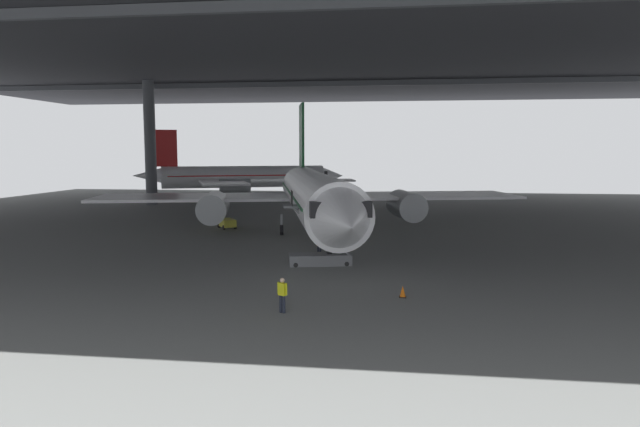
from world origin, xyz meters
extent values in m
plane|color=slate|center=(0.00, 0.00, 0.00)|extent=(110.00, 110.00, 0.00)
cylinder|color=#4C4F54|center=(-27.16, 26.90, 8.34)|extent=(1.51, 1.51, 16.68)
cube|color=#38383D|center=(0.00, 13.75, 17.28)|extent=(121.00, 99.00, 1.20)
cube|color=#4C4F54|center=(0.00, -11.00, 16.28)|extent=(115.50, 0.50, 0.70)
cube|color=#4C4F54|center=(0.00, 30.25, 16.28)|extent=(115.50, 0.50, 0.70)
cylinder|color=white|center=(-0.74, -0.53, 3.62)|extent=(10.99, 30.26, 4.04)
cone|color=white|center=(3.22, -16.96, 3.62)|extent=(4.99, 5.65, 3.96)
cube|color=black|center=(2.62, -14.47, 4.13)|extent=(4.01, 3.56, 0.89)
cone|color=white|center=(-4.69, 15.89, 4.03)|extent=(4.86, 7.10, 3.44)
cube|color=#19592D|center=(-4.10, 13.41, 8.95)|extent=(1.27, 4.35, 6.62)
cube|color=white|center=(-1.08, 13.00, 4.23)|extent=(5.78, 4.42, 0.16)
cube|color=white|center=(-6.59, 11.67, 4.23)|extent=(5.78, 4.42, 0.16)
cube|color=white|center=(8.31, 6.67, 3.22)|extent=(18.17, 11.11, 0.24)
cylinder|color=#9EA3A8|center=(6.85, 4.05, 2.51)|extent=(3.67, 5.70, 2.51)
cube|color=white|center=(-12.07, 1.76, 3.22)|extent=(18.17, 11.11, 0.24)
cylinder|color=#9EA3A8|center=(-9.58, 0.10, 2.51)|extent=(3.67, 5.70, 2.51)
cube|color=#19592D|center=(-0.74, -0.53, 3.93)|extent=(10.56, 28.13, 0.16)
cylinder|color=#9EA3A8|center=(1.63, -10.36, 1.25)|extent=(0.20, 0.20, 1.15)
cylinder|color=black|center=(1.63, -10.36, 0.45)|extent=(0.50, 0.95, 0.90)
cylinder|color=#9EA3A8|center=(1.12, 2.94, 1.25)|extent=(0.20, 0.20, 1.15)
cylinder|color=black|center=(1.12, 2.94, 0.45)|extent=(0.50, 0.95, 0.90)
cylinder|color=#9EA3A8|center=(-3.97, 1.71, 1.25)|extent=(0.20, 0.20, 1.15)
cylinder|color=black|center=(-3.97, 1.71, 0.45)|extent=(0.50, 0.95, 0.90)
cube|color=slate|center=(1.09, -10.68, 0.35)|extent=(4.24, 2.39, 0.70)
cube|color=slate|center=(1.09, -10.68, 2.26)|extent=(3.91, 2.13, 3.22)
cube|color=slate|center=(-0.68, -11.11, 3.82)|extent=(1.37, 1.52, 0.12)
cylinder|color=black|center=(-0.54, -11.69, 4.32)|extent=(0.06, 0.06, 1.00)
cylinder|color=black|center=(-0.82, -10.53, 4.32)|extent=(0.06, 0.06, 1.00)
cylinder|color=black|center=(-0.34, -11.75, 0.15)|extent=(0.32, 0.19, 0.30)
cylinder|color=black|center=(-0.67, -10.39, 0.15)|extent=(0.32, 0.19, 0.30)
cylinder|color=black|center=(2.84, -10.98, 0.15)|extent=(0.32, 0.19, 0.30)
cylinder|color=black|center=(2.51, -9.62, 0.15)|extent=(0.32, 0.19, 0.30)
cylinder|color=#232838|center=(0.73, -21.70, 0.41)|extent=(0.14, 0.14, 0.81)
cylinder|color=#232838|center=(0.89, -21.78, 0.41)|extent=(0.14, 0.14, 0.81)
cube|color=yellow|center=(0.81, -21.74, 1.10)|extent=(0.42, 0.36, 0.58)
cylinder|color=yellow|center=(0.60, -21.64, 1.13)|extent=(0.09, 0.09, 0.55)
cylinder|color=yellow|center=(1.01, -21.84, 1.13)|extent=(0.09, 0.09, 0.55)
sphere|color=beige|center=(0.81, -21.74, 1.51)|extent=(0.22, 0.22, 0.22)
cylinder|color=#232838|center=(0.75, -8.01, 0.39)|extent=(0.14, 0.14, 0.78)
cylinder|color=#232838|center=(0.58, -7.93, 0.39)|extent=(0.14, 0.14, 0.78)
cube|color=orange|center=(0.66, -7.97, 1.06)|extent=(0.42, 0.35, 0.55)
cylinder|color=orange|center=(0.87, -8.07, 1.09)|extent=(0.09, 0.09, 0.53)
cylinder|color=orange|center=(0.46, -7.87, 1.09)|extent=(0.09, 0.09, 0.53)
sphere|color=tan|center=(0.66, -7.97, 1.45)|extent=(0.21, 0.21, 0.21)
cylinder|color=white|center=(-17.55, 39.62, 3.28)|extent=(24.51, 12.50, 3.36)
cone|color=white|center=(-4.52, 44.88, 3.28)|extent=(4.98, 4.57, 3.30)
cube|color=black|center=(-6.49, 44.08, 3.70)|extent=(3.25, 3.53, 0.74)
cone|color=white|center=(-30.58, 34.37, 3.62)|extent=(6.06, 4.66, 2.86)
cube|color=red|center=(-28.61, 35.16, 7.72)|extent=(3.49, 1.59, 5.50)
cube|color=white|center=(-28.64, 37.69, 3.79)|extent=(4.15, 5.00, 0.16)
cube|color=white|center=(-26.88, 33.32, 3.79)|extent=(4.15, 5.00, 0.16)
cube|color=white|center=(-24.58, 46.19, 2.95)|extent=(10.93, 15.33, 0.24)
cylinder|color=#9EA3A8|center=(-22.25, 45.31, 2.36)|extent=(4.84, 3.57, 2.09)
cube|color=white|center=(-18.06, 30.02, 2.95)|extent=(10.93, 15.33, 0.24)
cylinder|color=#9EA3A8|center=(-16.99, 32.27, 2.36)|extent=(4.84, 3.57, 2.09)
cube|color=red|center=(-17.55, 39.62, 3.53)|extent=(22.83, 11.87, 0.16)
cylinder|color=#9EA3A8|center=(-9.75, 42.77, 1.25)|extent=(0.20, 0.20, 1.15)
cylinder|color=black|center=(-9.75, 42.77, 0.45)|extent=(0.95, 0.61, 0.90)
cylinder|color=#9EA3A8|center=(-20.67, 40.83, 1.25)|extent=(0.20, 0.20, 1.15)
cylinder|color=black|center=(-20.67, 40.83, 0.45)|extent=(0.95, 0.61, 0.90)
cylinder|color=#9EA3A8|center=(-18.97, 36.59, 1.25)|extent=(0.20, 0.20, 1.15)
cylinder|color=black|center=(-18.97, 36.59, 0.45)|extent=(0.95, 0.61, 0.90)
cube|color=black|center=(6.29, -18.28, 0.02)|extent=(0.36, 0.36, 0.04)
cone|color=orange|center=(6.29, -18.28, 0.32)|extent=(0.30, 0.30, 0.56)
cube|color=yellow|center=(-9.95, 5.08, 0.55)|extent=(2.24, 2.49, 0.70)
cylinder|color=black|center=(-9.04, 4.74, 0.22)|extent=(0.40, 0.46, 0.44)
cylinder|color=black|center=(-9.94, 4.11, 0.22)|extent=(0.40, 0.46, 0.44)
cylinder|color=black|center=(-9.95, 6.06, 0.22)|extent=(0.40, 0.46, 0.44)
cylinder|color=black|center=(-10.86, 5.43, 0.22)|extent=(0.40, 0.46, 0.44)
camera|label=1|loc=(5.81, -46.38, 7.37)|focal=31.68mm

